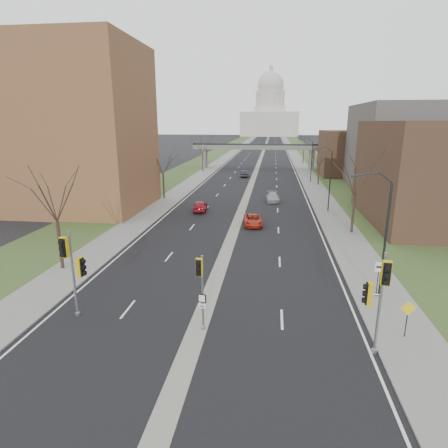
% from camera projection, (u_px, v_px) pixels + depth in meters
% --- Properties ---
extents(ground, '(700.00, 700.00, 0.00)m').
position_uv_depth(ground, '(197.00, 331.00, 21.98)').
color(ground, black).
rests_on(ground, ground).
extents(road_surface, '(20.00, 600.00, 0.01)m').
position_uv_depth(road_surface, '(264.00, 150.00, 165.46)').
color(road_surface, black).
rests_on(road_surface, ground).
extents(median_strip, '(1.20, 600.00, 0.02)m').
position_uv_depth(median_strip, '(264.00, 150.00, 165.46)').
color(median_strip, gray).
rests_on(median_strip, ground).
extents(sidewalk_right, '(4.00, 600.00, 0.12)m').
position_uv_depth(sidewalk_right, '(291.00, 150.00, 163.96)').
color(sidewalk_right, gray).
rests_on(sidewalk_right, ground).
extents(sidewalk_left, '(4.00, 600.00, 0.12)m').
position_uv_depth(sidewalk_left, '(237.00, 149.00, 166.94)').
color(sidewalk_left, gray).
rests_on(sidewalk_left, ground).
extents(grass_verge_right, '(8.00, 600.00, 0.10)m').
position_uv_depth(grass_verge_right, '(305.00, 150.00, 163.22)').
color(grass_verge_right, '#324620').
rests_on(grass_verge_right, ground).
extents(grass_verge_left, '(8.00, 600.00, 0.10)m').
position_uv_depth(grass_verge_left, '(224.00, 149.00, 167.68)').
color(grass_verge_left, '#324620').
rests_on(grass_verge_left, ground).
extents(apartment_building, '(25.00, 16.00, 22.00)m').
position_uv_depth(apartment_building, '(52.00, 129.00, 51.00)').
color(apartment_building, brown).
rests_on(apartment_building, ground).
extents(commercial_block_near, '(16.00, 20.00, 12.00)m').
position_uv_depth(commercial_block_near, '(442.00, 173.00, 44.20)').
color(commercial_block_near, '#4A3422').
rests_on(commercial_block_near, ground).
extents(commercial_block_mid, '(18.00, 22.00, 15.00)m').
position_uv_depth(commercial_block_mid, '(409.00, 148.00, 66.27)').
color(commercial_block_mid, '#54514D').
rests_on(commercial_block_mid, ground).
extents(commercial_block_far, '(14.00, 14.00, 10.00)m').
position_uv_depth(commercial_block_far, '(352.00, 153.00, 84.89)').
color(commercial_block_far, '#4A3422').
rests_on(commercial_block_far, ground).
extents(pedestrian_bridge, '(34.00, 3.00, 6.45)m').
position_uv_depth(pedestrian_bridge, '(257.00, 150.00, 97.23)').
color(pedestrian_bridge, slate).
rests_on(pedestrian_bridge, ground).
extents(capitol, '(48.00, 42.00, 55.75)m').
position_uv_depth(capitol, '(270.00, 114.00, 323.18)').
color(capitol, beige).
rests_on(capitol, ground).
extents(streetlight_near, '(2.61, 0.20, 8.70)m').
position_uv_depth(streetlight_near, '(377.00, 200.00, 24.52)').
color(streetlight_near, black).
rests_on(streetlight_near, sidewalk_right).
extents(streetlight_mid, '(2.61, 0.20, 8.70)m').
position_uv_depth(streetlight_mid, '(325.00, 161.00, 49.39)').
color(streetlight_mid, black).
rests_on(streetlight_mid, sidewalk_right).
extents(streetlight_far, '(2.61, 0.20, 8.70)m').
position_uv_depth(streetlight_far, '(308.00, 148.00, 74.26)').
color(streetlight_far, black).
rests_on(streetlight_far, sidewalk_right).
extents(tree_left_a, '(7.20, 7.20, 9.40)m').
position_uv_depth(tree_left_a, '(53.00, 191.00, 29.49)').
color(tree_left_a, '#382B21').
rests_on(tree_left_a, sidewalk_left).
extents(tree_left_b, '(6.75, 6.75, 8.81)m').
position_uv_depth(tree_left_b, '(162.00, 159.00, 58.30)').
color(tree_left_b, '#382B21').
rests_on(tree_left_b, sidewalk_left).
extents(tree_left_c, '(7.65, 7.65, 9.99)m').
position_uv_depth(tree_left_c, '(202.00, 143.00, 90.61)').
color(tree_left_c, '#382B21').
rests_on(tree_left_c, sidewalk_left).
extents(tree_right_a, '(7.20, 7.20, 9.40)m').
position_uv_depth(tree_right_a, '(357.00, 173.00, 39.66)').
color(tree_right_a, '#382B21').
rests_on(tree_right_a, sidewalk_right).
extents(tree_right_b, '(6.30, 6.30, 8.22)m').
position_uv_depth(tree_right_b, '(320.00, 155.00, 71.44)').
color(tree_right_b, '#382B21').
rests_on(tree_right_b, sidewalk_right).
extents(tree_right_c, '(7.65, 7.65, 9.99)m').
position_uv_depth(tree_right_c, '(304.00, 139.00, 109.38)').
color(tree_right_c, '#382B21').
rests_on(tree_right_c, sidewalk_right).
extents(signal_pole_left, '(1.07, 0.97, 5.62)m').
position_uv_depth(signal_pole_left, '(73.00, 263.00, 22.55)').
color(signal_pole_left, gray).
rests_on(signal_pole_left, ground).
extents(signal_pole_median, '(0.56, 0.77, 4.64)m').
position_uv_depth(signal_pole_median, '(201.00, 280.00, 21.12)').
color(signal_pole_median, gray).
rests_on(signal_pole_median, ground).
extents(signal_pole_right, '(0.98, 1.08, 5.67)m').
position_uv_depth(signal_pole_right, '(378.00, 290.00, 18.78)').
color(signal_pole_right, gray).
rests_on(signal_pole_right, ground).
extents(speed_limit_sign, '(0.55, 0.06, 2.53)m').
position_uv_depth(speed_limit_sign, '(378.00, 273.00, 25.72)').
color(speed_limit_sign, black).
rests_on(speed_limit_sign, sidewalk_right).
extents(warning_sign, '(0.86, 0.11, 2.21)m').
position_uv_depth(warning_sign, '(408.00, 314.00, 20.86)').
color(warning_sign, black).
rests_on(warning_sign, sidewalk_right).
extents(car_left_near, '(2.16, 4.50, 1.48)m').
position_uv_depth(car_left_near, '(200.00, 206.00, 51.44)').
color(car_left_near, maroon).
rests_on(car_left_near, ground).
extents(car_left_far, '(1.49, 4.25, 1.40)m').
position_uv_depth(car_left_far, '(245.00, 174.00, 83.47)').
color(car_left_far, black).
rests_on(car_left_far, ground).
extents(car_right_near, '(2.60, 4.85, 1.29)m').
position_uv_depth(car_right_near, '(253.00, 220.00, 44.40)').
color(car_right_near, '#A82311').
rests_on(car_right_near, ground).
extents(car_right_mid, '(2.14, 4.66, 1.32)m').
position_uv_depth(car_right_mid, '(273.00, 197.00, 57.74)').
color(car_right_mid, '#93949A').
rests_on(car_right_mid, ground).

